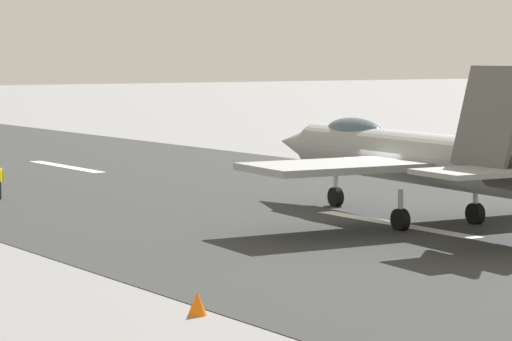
% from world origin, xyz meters
% --- Properties ---
extents(ground_plane, '(400.00, 400.00, 0.00)m').
position_xyz_m(ground_plane, '(0.00, 0.00, 0.00)').
color(ground_plane, gray).
extents(runway_strip, '(240.00, 26.00, 0.02)m').
position_xyz_m(runway_strip, '(-0.02, 0.00, 0.01)').
color(runway_strip, '#2F3131').
rests_on(runway_strip, ground).
extents(fighter_jet, '(17.11, 13.62, 5.58)m').
position_xyz_m(fighter_jet, '(-0.62, -0.90, 2.39)').
color(fighter_jet, gray).
rests_on(fighter_jet, ground).
extents(marker_cone_near, '(0.44, 0.44, 0.55)m').
position_xyz_m(marker_cone_near, '(-9.48, 13.46, 0.28)').
color(marker_cone_near, orange).
rests_on(marker_cone_near, ground).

